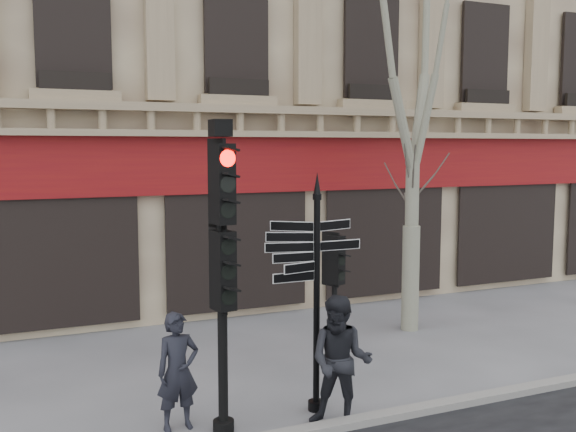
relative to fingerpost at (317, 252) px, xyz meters
name	(u,v)px	position (x,y,z in m)	size (l,w,h in m)	color
ground	(333,389)	(0.63, 0.66, -2.44)	(80.00, 80.00, 0.00)	#5A5A5F
kerb	(377,418)	(0.63, -0.74, -2.38)	(80.00, 0.25, 0.12)	gray
fingerpost	(317,252)	(0.00, 0.00, 0.00)	(1.75, 1.75, 3.64)	black
traffic_signal_main	(221,238)	(-1.52, -0.14, 0.32)	(0.53, 0.42, 4.37)	black
traffic_signal_secondary	(335,274)	(1.30, 1.94, -0.78)	(0.48, 0.42, 2.38)	black
plane_tree	(415,40)	(3.78, 3.12, 3.80)	(3.35, 3.35, 8.89)	gray
pedestrian_a	(178,371)	(-2.08, 0.19, -1.60)	(0.62, 0.40, 1.69)	black
pedestrian_b	(341,362)	(0.08, -0.64, -1.49)	(0.93, 0.72, 1.91)	black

